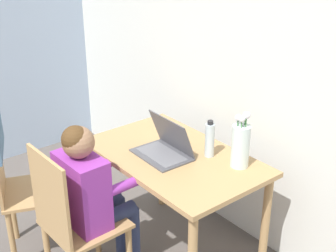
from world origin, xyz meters
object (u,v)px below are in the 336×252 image
(person_seated, at_px, (91,189))
(water_bottle, at_px, (210,140))
(laptop, at_px, (166,146))
(chair_spare, at_px, (11,167))
(flower_vase, at_px, (241,144))
(chair_occupied, at_px, (74,223))

(person_seated, distance_m, water_bottle, 0.74)
(laptop, distance_m, water_bottle, 0.26)
(water_bottle, bearing_deg, laptop, -133.49)
(chair_spare, distance_m, flower_vase, 1.37)
(laptop, bearing_deg, chair_spare, -126.33)
(laptop, bearing_deg, flower_vase, 34.23)
(chair_spare, distance_m, laptop, 0.94)
(person_seated, bearing_deg, water_bottle, -108.75)
(chair_spare, bearing_deg, chair_occupied, -146.05)
(laptop, bearing_deg, water_bottle, 48.29)
(chair_occupied, relative_size, chair_spare, 0.99)
(chair_occupied, xyz_separation_m, laptop, (0.03, 0.62, 0.29))
(chair_spare, distance_m, person_seated, 0.59)
(flower_vase, height_order, water_bottle, flower_vase)
(flower_vase, xyz_separation_m, water_bottle, (-0.20, -0.05, -0.03))
(chair_spare, bearing_deg, water_bottle, -106.79)
(person_seated, bearing_deg, chair_occupied, 90.00)
(person_seated, distance_m, flower_vase, 0.87)
(laptop, bearing_deg, chair_occupied, -91.07)
(laptop, distance_m, flower_vase, 0.45)
(chair_occupied, height_order, water_bottle, water_bottle)
(water_bottle, bearing_deg, person_seated, -107.16)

